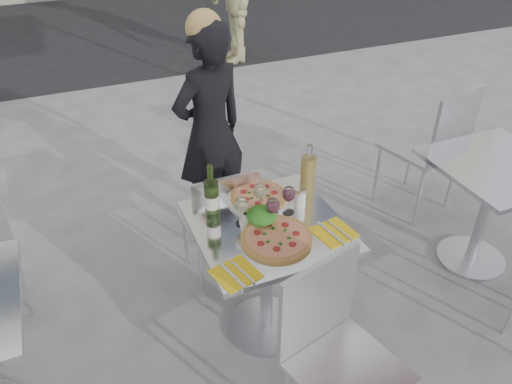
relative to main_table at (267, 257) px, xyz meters
name	(u,v)px	position (x,y,z in m)	size (l,w,h in m)	color
ground	(266,327)	(0.00, 0.00, -0.54)	(80.00, 80.00, 0.00)	#5F5F61
street_asphalt	(100,26)	(0.00, 6.50, -0.54)	(24.00, 5.00, 0.00)	black
main_table	(267,257)	(0.00, 0.00, 0.00)	(0.72, 0.72, 0.75)	#B7BABF
side_table_right	(491,193)	(1.50, 0.00, 0.00)	(0.72, 0.72, 0.75)	#B7BABF
chair_far	(221,219)	(-0.10, 0.45, -0.04)	(0.39, 0.40, 0.84)	silver
chair_near	(334,343)	(0.04, -0.62, 0.01)	(0.52, 0.53, 0.93)	silver
side_chair_rfar	(435,142)	(1.54, 0.59, 0.05)	(0.55, 0.56, 1.00)	silver
woman_diner	(210,132)	(0.05, 1.06, 0.20)	(0.54, 0.35, 1.48)	black
pizza_near	(277,238)	(-0.01, -0.12, 0.22)	(0.34, 0.34, 0.02)	tan
pizza_far	(259,197)	(0.04, 0.21, 0.23)	(0.34, 0.34, 0.03)	white
salad_plate	(262,217)	(-0.02, 0.03, 0.25)	(0.22, 0.22, 0.09)	white
wine_bottle	(212,197)	(-0.23, 0.18, 0.32)	(0.07, 0.08, 0.29)	#3A5B22
carafe	(308,174)	(0.31, 0.18, 0.33)	(0.08, 0.08, 0.29)	tan
sugar_shaker	(300,197)	(0.22, 0.08, 0.26)	(0.06, 0.06, 0.11)	white
wineglass_white_a	(241,206)	(-0.12, 0.06, 0.32)	(0.07, 0.07, 0.16)	white
wineglass_white_b	(260,192)	(0.01, 0.13, 0.32)	(0.07, 0.07, 0.16)	white
wineglass_red_a	(273,207)	(0.02, -0.01, 0.32)	(0.07, 0.07, 0.16)	white
wineglass_red_b	(289,195)	(0.14, 0.05, 0.32)	(0.07, 0.07, 0.16)	white
napkin_left	(236,274)	(-0.27, -0.27, 0.21)	(0.22, 0.22, 0.01)	yellow
napkin_right	(334,232)	(0.27, -0.18, 0.21)	(0.21, 0.21, 0.01)	yellow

